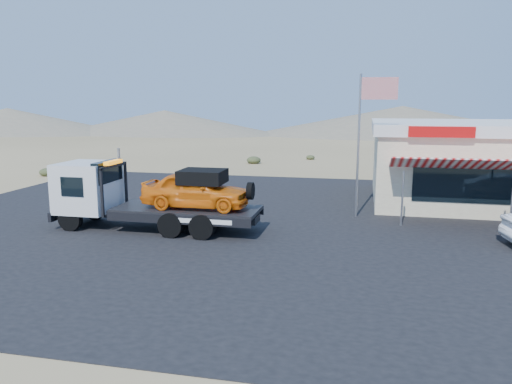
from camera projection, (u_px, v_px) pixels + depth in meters
ground at (221, 238)px, 18.12m from camera, size 120.00×120.00×0.00m
asphalt_lot at (288, 222)px, 20.57m from camera, size 32.00×24.00×0.02m
tow_truck at (151, 193)px, 19.14m from camera, size 7.87×2.33×2.63m
jerky_store at (481, 162)px, 24.16m from camera, size 10.40×9.97×3.90m
flagpole at (365, 129)px, 20.72m from camera, size 1.55×0.10×6.00m
desert_scrub at (44, 180)px, 29.37m from camera, size 21.76×36.55×0.71m
distant_hills at (263, 122)px, 72.81m from camera, size 126.00×48.00×4.20m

